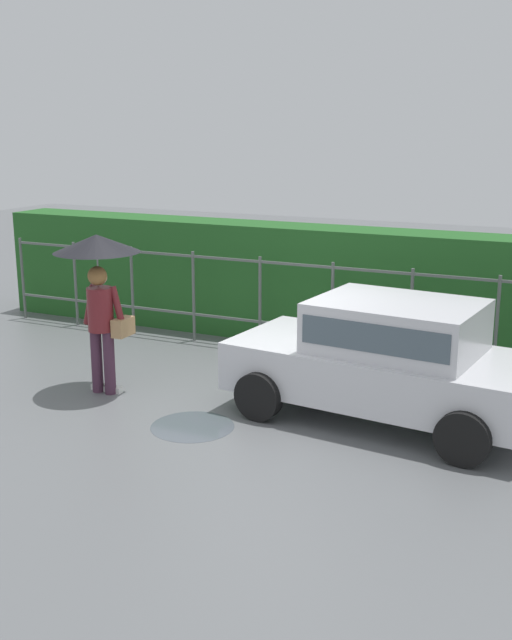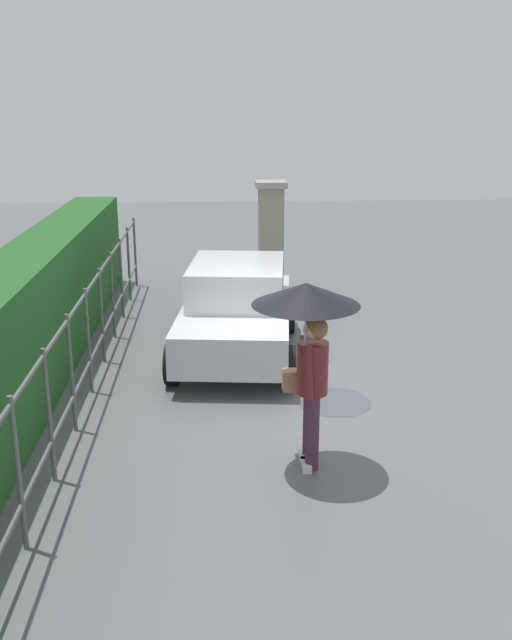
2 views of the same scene
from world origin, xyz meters
name	(u,v)px [view 2 (image 2 of 2)]	position (x,y,z in m)	size (l,w,h in m)	color
ground_plane	(265,392)	(0.00, 0.00, 0.00)	(40.00, 40.00, 0.00)	slate
car	(237,306)	(1.59, 0.34, 0.80)	(3.87, 2.17, 1.48)	silver
pedestrian	(308,325)	(-2.13, -0.29, 1.65)	(1.13, 1.13, 2.11)	#47283D
gate_pillar	(271,241)	(4.72, -0.45, 1.24)	(0.60, 0.60, 2.42)	gray
fence_section	(88,336)	(0.13, 2.42, 0.83)	(12.12, 0.05, 1.50)	#59605B
hedge_row	(24,329)	(0.13, 3.27, 0.95)	(13.07, 0.90, 1.90)	#235B23
puddle_near	(334,402)	(-0.41, -0.91, 0.00)	(1.00, 1.00, 0.00)	#4C545B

